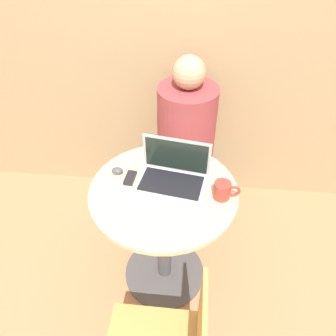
{
  "coord_description": "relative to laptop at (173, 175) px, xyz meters",
  "views": [
    {
      "loc": [
        0.13,
        -1.15,
        1.92
      ],
      "look_at": [
        0.02,
        0.05,
        0.86
      ],
      "focal_mm": 35.0,
      "sensor_mm": 36.0,
      "label": 1
    }
  ],
  "objects": [
    {
      "name": "computer_mouse",
      "position": [
        -0.29,
        0.04,
        -0.03
      ],
      "size": [
        0.06,
        0.04,
        0.04
      ],
      "color": "#4C4C51",
      "rests_on": "round_table"
    },
    {
      "name": "ground_plane",
      "position": [
        -0.04,
        -0.06,
        -0.81
      ],
      "size": [
        12.0,
        12.0,
        0.0
      ],
      "primitive_type": "plane",
      "color": "tan"
    },
    {
      "name": "person_seated",
      "position": [
        0.05,
        0.65,
        -0.32
      ],
      "size": [
        0.39,
        0.6,
        1.19
      ],
      "color": "#3D4766",
      "rests_on": "ground_plane"
    },
    {
      "name": "laptop",
      "position": [
        0.0,
        0.0,
        0.0
      ],
      "size": [
        0.38,
        0.27,
        0.22
      ],
      "color": "#B7B7BC",
      "rests_on": "round_table"
    },
    {
      "name": "cell_phone",
      "position": [
        -0.22,
        -0.0,
        -0.04
      ],
      "size": [
        0.06,
        0.11,
        0.02
      ],
      "color": "black",
      "rests_on": "round_table"
    },
    {
      "name": "round_table",
      "position": [
        -0.04,
        -0.06,
        -0.3
      ],
      "size": [
        0.75,
        0.75,
        0.76
      ],
      "color": "#4C4C51",
      "rests_on": "ground_plane"
    },
    {
      "name": "back_wall",
      "position": [
        -0.04,
        0.81,
        0.49
      ],
      "size": [
        7.0,
        0.05,
        2.6
      ],
      "color": "tan",
      "rests_on": "ground_plane"
    },
    {
      "name": "coffee_cup",
      "position": [
        0.25,
        -0.08,
        -0.0
      ],
      "size": [
        0.13,
        0.08,
        0.09
      ],
      "color": "#B2382D",
      "rests_on": "round_table"
    }
  ]
}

